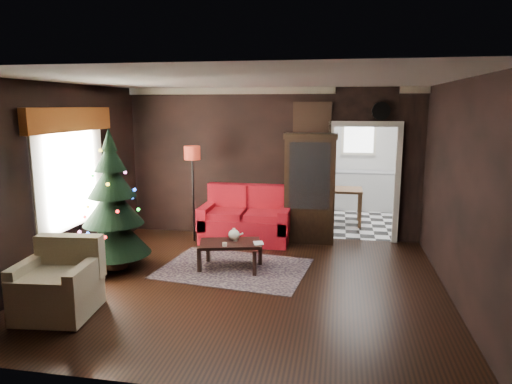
% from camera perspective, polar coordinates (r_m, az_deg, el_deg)
% --- Properties ---
extents(floor, '(5.50, 5.50, 0.00)m').
position_cam_1_polar(floor, '(6.61, -1.44, -11.29)').
color(floor, black).
rests_on(floor, ground).
extents(ceiling, '(5.50, 5.50, 0.00)m').
position_cam_1_polar(ceiling, '(6.14, -1.56, 13.74)').
color(ceiling, white).
rests_on(ceiling, ground).
extents(wall_back, '(5.50, 0.00, 5.50)m').
position_cam_1_polar(wall_back, '(8.66, 1.92, 3.55)').
color(wall_back, black).
rests_on(wall_back, ground).
extents(wall_front, '(5.50, 0.00, 5.50)m').
position_cam_1_polar(wall_front, '(3.87, -9.18, -5.50)').
color(wall_front, black).
rests_on(wall_front, ground).
extents(wall_left, '(0.00, 5.50, 5.50)m').
position_cam_1_polar(wall_left, '(7.30, -23.14, 1.37)').
color(wall_left, black).
rests_on(wall_left, ground).
extents(wall_right, '(0.00, 5.50, 5.50)m').
position_cam_1_polar(wall_right, '(6.27, 23.92, -0.08)').
color(wall_right, black).
rests_on(wall_right, ground).
extents(doorway, '(1.10, 0.10, 2.10)m').
position_cam_1_polar(doorway, '(8.63, 13.14, 0.90)').
color(doorway, '#F1E7CD').
rests_on(doorway, ground).
extents(left_window, '(0.05, 1.60, 1.40)m').
position_cam_1_polar(left_window, '(7.43, -22.07, 1.99)').
color(left_window, white).
rests_on(left_window, wall_left).
extents(valance, '(0.12, 2.10, 0.35)m').
position_cam_1_polar(valance, '(7.32, -21.99, 8.33)').
color(valance, brown).
rests_on(valance, wall_left).
extents(kitchen_floor, '(3.00, 3.00, 0.00)m').
position_cam_1_polar(kitchen_floor, '(10.31, 12.53, -3.47)').
color(kitchen_floor, white).
rests_on(kitchen_floor, ground).
extents(kitchen_window, '(0.70, 0.06, 0.70)m').
position_cam_1_polar(kitchen_window, '(11.48, 12.63, 6.55)').
color(kitchen_window, white).
rests_on(kitchen_window, ground).
extents(rug, '(2.36, 1.85, 0.01)m').
position_cam_1_polar(rug, '(7.17, -2.71, -9.45)').
color(rug, '#3D2D36').
rests_on(rug, ground).
extents(loveseat, '(1.70, 0.90, 1.00)m').
position_cam_1_polar(loveseat, '(8.45, -1.26, -2.83)').
color(loveseat, '#950A0A').
rests_on(loveseat, ground).
extents(curio_cabinet, '(0.90, 0.45, 1.90)m').
position_cam_1_polar(curio_cabinet, '(8.42, 6.72, 0.18)').
color(curio_cabinet, black).
rests_on(curio_cabinet, ground).
extents(floor_lamp, '(0.41, 0.41, 1.86)m').
position_cam_1_polar(floor_lamp, '(8.46, -7.80, -0.62)').
color(floor_lamp, black).
rests_on(floor_lamp, ground).
extents(christmas_tree, '(1.40, 1.40, 2.07)m').
position_cam_1_polar(christmas_tree, '(7.23, -17.37, -1.15)').
color(christmas_tree, black).
rests_on(christmas_tree, ground).
extents(armchair, '(0.95, 0.95, 0.88)m').
position_cam_1_polar(armchair, '(5.99, -23.49, -9.86)').
color(armchair, tan).
rests_on(armchair, ground).
extents(coffee_table, '(1.03, 0.76, 0.41)m').
position_cam_1_polar(coffee_table, '(7.11, -3.19, -7.82)').
color(coffee_table, black).
rests_on(coffee_table, rug).
extents(teapot, '(0.22, 0.22, 0.19)m').
position_cam_1_polar(teapot, '(7.10, -2.75, -5.30)').
color(teapot, white).
rests_on(teapot, coffee_table).
extents(cup_a, '(0.08, 0.08, 0.06)m').
position_cam_1_polar(cup_a, '(7.10, -2.58, -5.84)').
color(cup_a, beige).
rests_on(cup_a, coffee_table).
extents(cup_b, '(0.08, 0.08, 0.06)m').
position_cam_1_polar(cup_b, '(6.84, -3.91, -6.51)').
color(cup_b, white).
rests_on(cup_b, coffee_table).
extents(book, '(0.14, 0.06, 0.19)m').
position_cam_1_polar(book, '(6.93, -0.28, -5.67)').
color(book, tan).
rests_on(book, coffee_table).
extents(wall_clock, '(0.32, 0.32, 0.06)m').
position_cam_1_polar(wall_clock, '(8.48, 15.25, 9.68)').
color(wall_clock, silver).
rests_on(wall_clock, wall_back).
extents(painting, '(0.62, 0.05, 0.52)m').
position_cam_1_polar(painting, '(8.47, 6.99, 9.09)').
color(painting, '#C67B4E').
rests_on(painting, wall_back).
extents(kitchen_counter, '(1.80, 0.60, 0.90)m').
position_cam_1_polar(kitchen_counter, '(11.39, 12.42, 0.18)').
color(kitchen_counter, silver).
rests_on(kitchen_counter, ground).
extents(kitchen_table, '(0.70, 0.70, 0.75)m').
position_cam_1_polar(kitchen_table, '(9.92, 10.95, -1.74)').
color(kitchen_table, brown).
rests_on(kitchen_table, ground).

